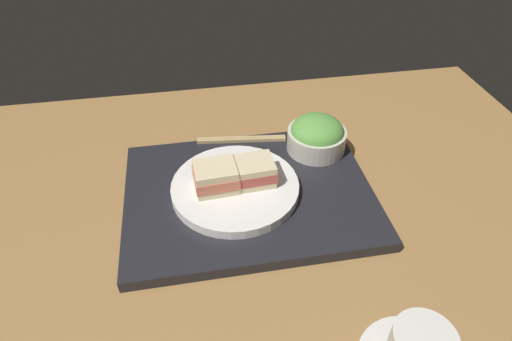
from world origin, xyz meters
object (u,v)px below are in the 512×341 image
at_px(sandwich_far, 216,177).
at_px(salad_bowl, 317,135).
at_px(sandwich_plate, 235,188).
at_px(sandwich_near, 253,171).
at_px(chopsticks_pair, 241,139).

height_order(sandwich_far, salad_bowl, salad_bowl).
distance_m(sandwich_plate, sandwich_near, 0.05).
relative_size(sandwich_far, chopsticks_pair, 0.43).
xyz_separation_m(sandwich_near, salad_bowl, (-0.14, -0.10, -0.01)).
bearing_deg(salad_bowl, sandwich_near, 33.47).
bearing_deg(sandwich_far, sandwich_plate, -175.02).
xyz_separation_m(sandwich_plate, sandwich_near, (-0.03, -0.00, 0.03)).
distance_m(sandwich_near, chopsticks_pair, 0.15).
bearing_deg(sandwich_plate, salad_bowl, -151.03).
bearing_deg(sandwich_far, sandwich_near, -175.02).
xyz_separation_m(sandwich_far, chopsticks_pair, (-0.07, -0.15, -0.04)).
distance_m(sandwich_plate, chopsticks_pair, 0.15).
relative_size(sandwich_plate, salad_bowl, 1.96).
relative_size(sandwich_plate, sandwich_near, 2.87).
bearing_deg(salad_bowl, sandwich_far, 25.64).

